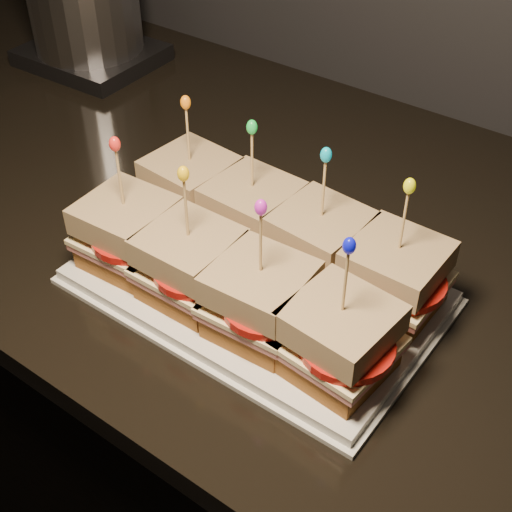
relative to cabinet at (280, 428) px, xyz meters
The scene contains 61 objects.
cabinet is the anchor object (origin of this frame).
granite_slab 0.44m from the cabinet, ahead, with size 2.43×0.74×0.03m, color black.
platter 0.49m from the cabinet, 68.71° to the right, with size 0.39×0.24×0.02m, color silver.
platter_rim 0.48m from the cabinet, 68.71° to the right, with size 0.40×0.25×0.01m, color silver.
sandwich_0_bread_bot 0.50m from the cabinet, 132.72° to the right, with size 0.09×0.09×0.03m, color #583514.
sandwich_0_ham 0.51m from the cabinet, 132.72° to the right, with size 0.10×0.10×0.01m, color #C4615E.
sandwich_0_cheese 0.52m from the cabinet, 132.72° to the right, with size 0.10×0.10×0.01m, color #FCE4A1.
sandwich_0_tomato 0.53m from the cabinet, 126.46° to the right, with size 0.09×0.09×0.01m, color #B3150E.
sandwich_0_bread_top 0.55m from the cabinet, 132.72° to the right, with size 0.09×0.09×0.03m, color #5A300F.
sandwich_0_pick 0.59m from the cabinet, 132.72° to the right, with size 0.00×0.00×0.09m, color tan.
sandwich_0_frill 0.64m from the cabinet, 132.72° to the right, with size 0.01×0.01×0.02m, color orange.
sandwich_1_bread_bot 0.49m from the cabinet, 83.55° to the right, with size 0.09×0.09×0.03m, color #583514.
sandwich_1_ham 0.51m from the cabinet, 83.55° to the right, with size 0.10×0.10×0.01m, color #C4615E.
sandwich_1_cheese 0.52m from the cabinet, 83.55° to the right, with size 0.10×0.10×0.01m, color #FCE4A1.
sandwich_1_tomato 0.52m from the cabinet, 76.93° to the right, with size 0.09×0.09×0.01m, color #B3150E.
sandwich_1_bread_top 0.54m from the cabinet, 83.55° to the right, with size 0.09×0.09×0.03m, color #5A300F.
sandwich_1_pick 0.59m from the cabinet, 83.55° to the right, with size 0.00×0.00×0.09m, color tan.
sandwich_1_frill 0.63m from the cabinet, 83.55° to the right, with size 0.01×0.01×0.02m, color green.
sandwich_2_bread_bot 0.50m from the cabinet, 41.02° to the right, with size 0.09×0.09×0.03m, color #583514.
sandwich_2_ham 0.52m from the cabinet, 41.02° to the right, with size 0.10×0.10×0.01m, color #C4615E.
sandwich_2_cheese 0.53m from the cabinet, 41.02° to the right, with size 0.10×0.10×0.01m, color #FCE4A1.
sandwich_2_tomato 0.54m from the cabinet, 39.73° to the right, with size 0.09×0.09×0.01m, color #B3150E.
sandwich_2_bread_top 0.55m from the cabinet, 41.02° to the right, with size 0.09×0.09×0.03m, color #5A300F.
sandwich_2_pick 0.60m from the cabinet, 41.02° to the right, with size 0.00×0.00×0.09m, color tan.
sandwich_2_frill 0.64m from the cabinet, 41.02° to the right, with size 0.01×0.01×0.02m, color #06A2C8.
sandwich_3_bread_bot 0.53m from the cabinet, 24.58° to the right, with size 0.09×0.09×0.03m, color #583514.
sandwich_3_ham 0.54m from the cabinet, 24.58° to the right, with size 0.10×0.10×0.01m, color #C4615E.
sandwich_3_cheese 0.55m from the cabinet, 24.58° to the right, with size 0.10×0.10×0.01m, color #FCE4A1.
sandwich_3_tomato 0.56m from the cabinet, 24.70° to the right, with size 0.09×0.09×0.01m, color #B3150E.
sandwich_3_bread_top 0.58m from the cabinet, 24.58° to the right, with size 0.09×0.09×0.03m, color #5A300F.
sandwich_3_pick 0.62m from the cabinet, 24.58° to the right, with size 0.00×0.00×0.09m, color tan.
sandwich_3_frill 0.66m from the cabinet, 24.58° to the right, with size 0.01×0.01×0.02m, color #DEE70D.
sandwich_4_bread_bot 0.53m from the cabinet, 112.40° to the right, with size 0.09×0.09×0.03m, color #583514.
sandwich_4_ham 0.54m from the cabinet, 112.40° to the right, with size 0.10×0.10×0.01m, color #C4615E.
sandwich_4_cheese 0.55m from the cabinet, 112.40° to the right, with size 0.10×0.10×0.01m, color #FCE4A1.
sandwich_4_tomato 0.56m from the cabinet, 108.87° to the right, with size 0.09×0.09×0.01m, color #B3150E.
sandwich_4_bread_top 0.58m from the cabinet, 112.40° to the right, with size 0.09×0.09×0.03m, color #5A300F.
sandwich_4_pick 0.62m from the cabinet, 112.40° to the right, with size 0.00×0.00×0.09m, color tan.
sandwich_4_frill 0.66m from the cabinet, 112.40° to the right, with size 0.01×0.01×0.02m, color red.
sandwich_5_bread_bot 0.52m from the cabinet, 87.11° to the right, with size 0.09×0.09×0.03m, color #583514.
sandwich_5_ham 0.54m from the cabinet, 87.11° to the right, with size 0.10×0.10×0.01m, color #C4615E.
sandwich_5_cheese 0.55m from the cabinet, 87.11° to the right, with size 0.10×0.10×0.01m, color #FCE4A1.
sandwich_5_tomato 0.55m from the cabinet, 83.87° to the right, with size 0.09×0.09×0.01m, color #B3150E.
sandwich_5_bread_top 0.57m from the cabinet, 87.11° to the right, with size 0.09×0.09×0.03m, color #5A300F.
sandwich_5_pick 0.61m from the cabinet, 87.11° to the right, with size 0.00×0.00×0.09m, color tan.
sandwich_5_frill 0.66m from the cabinet, 87.11° to the right, with size 0.01×0.01×0.02m, color yellow.
sandwich_6_bread_bot 0.53m from the cabinet, 62.84° to the right, with size 0.09×0.09×0.03m, color #583514.
sandwich_6_ham 0.55m from the cabinet, 62.84° to the right, with size 0.10×0.10×0.01m, color #C4615E.
sandwich_6_cheese 0.55m from the cabinet, 62.84° to the right, with size 0.10×0.10×0.01m, color #FCE4A1.
sandwich_6_tomato 0.57m from the cabinet, 60.91° to the right, with size 0.09×0.09×0.01m, color #B3150E.
sandwich_6_bread_top 0.58m from the cabinet, 62.84° to the right, with size 0.09×0.09×0.03m, color #5A300F.
sandwich_6_pick 0.62m from the cabinet, 62.84° to the right, with size 0.00×0.00×0.09m, color tan.
sandwich_6_frill 0.66m from the cabinet, 62.84° to the right, with size 0.01×0.01×0.02m, color #C121B9.
sandwich_7_bread_bot 0.56m from the cabinet, 45.71° to the right, with size 0.09×0.09×0.03m, color #583514.
sandwich_7_ham 0.57m from the cabinet, 45.71° to the right, with size 0.10×0.10×0.01m, color #C4615E.
sandwich_7_cheese 0.58m from the cabinet, 45.71° to the right, with size 0.10×0.10×0.01m, color #FCE4A1.
sandwich_7_tomato 0.59m from the cabinet, 44.84° to the right, with size 0.09×0.09×0.01m, color #B3150E.
sandwich_7_bread_top 0.60m from the cabinet, 45.71° to the right, with size 0.09×0.09×0.03m, color #5A300F.
sandwich_7_pick 0.64m from the cabinet, 45.71° to the right, with size 0.00×0.00×0.09m, color tan.
sandwich_7_frill 0.69m from the cabinet, 45.71° to the right, with size 0.01×0.01×0.02m, color #0A0DCE.
appliance_base 0.73m from the cabinet, 162.57° to the left, with size 0.22×0.19×0.03m, color #262628.
Camera 1 is at (0.16, 1.02, 1.43)m, focal length 50.00 mm.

